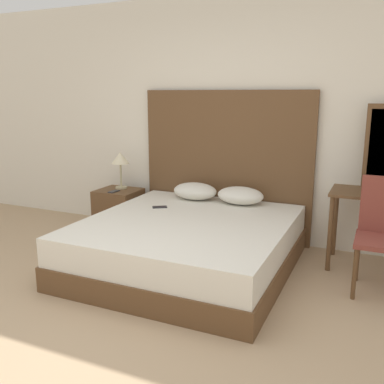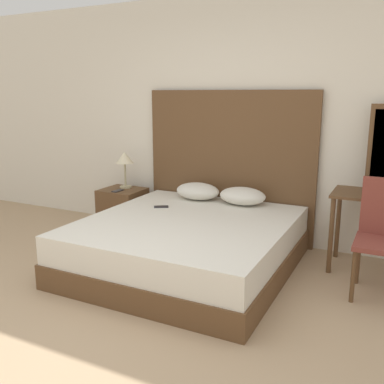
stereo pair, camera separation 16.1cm
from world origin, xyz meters
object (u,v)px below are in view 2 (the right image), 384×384
(bed, at_px, (187,244))
(chair, at_px, (384,231))
(phone_on_bed, at_px, (161,207))
(table_lamp, at_px, (125,160))
(nightstand, at_px, (123,209))
(phone_on_nightstand, at_px, (118,191))

(bed, distance_m, chair, 1.73)
(phone_on_bed, height_order, table_lamp, table_lamp)
(nightstand, xyz_separation_m, chair, (2.93, -0.47, 0.29))
(nightstand, xyz_separation_m, table_lamp, (-0.01, 0.09, 0.60))
(phone_on_bed, xyz_separation_m, phone_on_nightstand, (-0.78, 0.31, 0.03))
(nightstand, height_order, table_lamp, table_lamp)
(table_lamp, height_order, chair, chair)
(nightstand, bearing_deg, table_lamp, 98.44)
(bed, relative_size, nightstand, 3.97)
(nightstand, bearing_deg, chair, -9.05)
(bed, xyz_separation_m, phone_on_bed, (-0.46, 0.29, 0.25))
(phone_on_bed, relative_size, table_lamp, 0.37)
(table_lamp, bearing_deg, nightstand, -81.56)
(phone_on_bed, relative_size, phone_on_nightstand, 1.07)
(phone_on_bed, bearing_deg, phone_on_nightstand, 158.57)
(bed, distance_m, table_lamp, 1.62)
(bed, height_order, phone_on_nightstand, phone_on_nightstand)
(phone_on_nightstand, relative_size, chair, 0.16)
(phone_on_bed, relative_size, nightstand, 0.32)
(phone_on_nightstand, xyz_separation_m, chair, (2.92, -0.36, 0.03))
(phone_on_bed, distance_m, nightstand, 0.92)
(nightstand, relative_size, phone_on_nightstand, 3.30)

